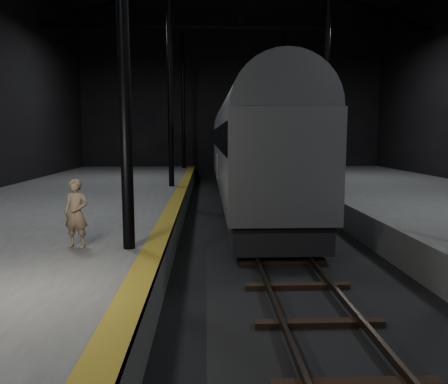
{
  "coord_description": "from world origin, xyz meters",
  "views": [
    {
      "loc": [
        -2.06,
        -13.58,
        3.5
      ],
      "look_at": [
        -1.6,
        -2.05,
        2.0
      ],
      "focal_mm": 35.0,
      "sensor_mm": 36.0,
      "label": 1
    }
  ],
  "objects": [
    {
      "name": "woman",
      "position": [
        -4.98,
        -3.88,
        1.77
      ],
      "size": [
        0.63,
        0.48,
        1.54
      ],
      "primitive_type": "imported",
      "rotation": [
        0.0,
        0.0,
        -0.21
      ],
      "color": "#93795A",
      "rests_on": "platform_left"
    },
    {
      "name": "platform_left",
      "position": [
        -7.5,
        0.0,
        0.5
      ],
      "size": [
        9.0,
        43.8,
        1.0
      ],
      "primitive_type": "cube",
      "color": "#51514E",
      "rests_on": "ground"
    },
    {
      "name": "train",
      "position": [
        -0.0,
        7.95,
        3.12
      ],
      "size": [
        3.13,
        20.9,
        5.59
      ],
      "color": "#9D9FA4",
      "rests_on": "ground"
    },
    {
      "name": "ground",
      "position": [
        0.0,
        0.0,
        0.0
      ],
      "size": [
        44.0,
        44.0,
        0.0
      ],
      "primitive_type": "plane",
      "color": "black",
      "rests_on": "ground"
    },
    {
      "name": "tactile_strip",
      "position": [
        -3.25,
        0.0,
        1.0
      ],
      "size": [
        0.5,
        43.8,
        0.01
      ],
      "primitive_type": "cube",
      "color": "olive",
      "rests_on": "platform_left"
    },
    {
      "name": "track",
      "position": [
        0.0,
        0.0,
        0.07
      ],
      "size": [
        2.4,
        43.0,
        0.24
      ],
      "color": "#3F3328",
      "rests_on": "ground"
    }
  ]
}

